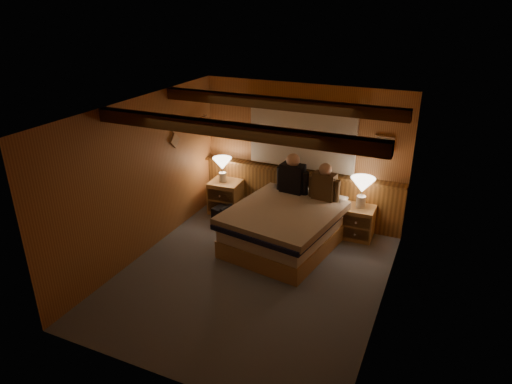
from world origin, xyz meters
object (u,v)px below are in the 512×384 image
Objects in this scene: bed at (286,226)px; lamp_right at (362,187)px; nightstand_left at (226,197)px; nightstand_right at (358,222)px; person_left at (293,176)px; person_right at (324,184)px; lamp_left at (222,165)px; duffel_bag at (227,216)px.

bed is 4.21× the size of lamp_right.
nightstand_right is (2.44, 0.03, -0.03)m from nightstand_left.
person_right is at bearing -1.16° from person_left.
person_right reaches higher than lamp_left.
person_left reaches higher than lamp_right.
person_left is (-1.14, -0.12, 0.04)m from lamp_right.
nightstand_right is at bearing 0.85° from lamp_left.
lamp_right is at bearing 11.66° from person_left.
person_left is (1.31, -0.07, 0.64)m from nightstand_left.
person_left is at bearing -176.19° from nightstand_right.
nightstand_left is 1.98m from person_right.
person_right is at bearing 22.31° from duffel_bag.
lamp_left reaches higher than duffel_bag.
person_right is (0.57, -0.07, -0.03)m from person_left.
person_left is 0.57m from person_right.
person_right reaches higher than lamp_right.
lamp_right is (0.00, 0.02, 0.63)m from nightstand_right.
person_right is 1.22× the size of duffel_bag.
bed reaches higher than nightstand_left.
duffel_bag is at bearing -155.79° from person_left.
bed is 0.89m from person_left.
person_left is (1.35, -0.06, 0.02)m from lamp_left.
person_left is 1.38m from duffel_bag.
bed reaches higher than duffel_bag.
lamp_left is 0.71× the size of person_right.
lamp_right is at bearing 46.57° from bed.
person_right is (0.43, 0.57, 0.57)m from bed.
nightstand_right is at bearing 10.46° from person_left.
person_right reaches higher than nightstand_left.
person_right is 1.83m from duffel_bag.
lamp_left reaches higher than bed.
nightstand_right reaches higher than duffel_bag.
person_left is at bearing -173.84° from lamp_right.
bed is at bearing -144.48° from nightstand_right.
lamp_left reaches higher than nightstand_right.
lamp_right is 0.98× the size of duffel_bag.
nightstand_left is 1.15× the size of duffel_bag.
person_right is at bearing -164.96° from nightstand_right.
person_right is at bearing -3.80° from lamp_left.
nightstand_right is 1.05× the size of lamp_right.
nightstand_right is 0.87m from person_right.
person_right is at bearing 62.61° from bed.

